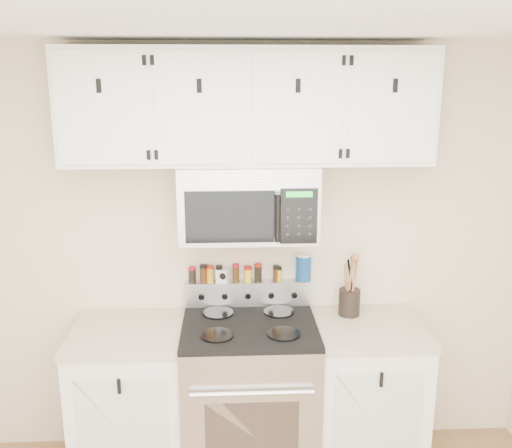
{
  "coord_description": "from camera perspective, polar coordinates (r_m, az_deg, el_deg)",
  "views": [
    {
      "loc": [
        -0.11,
        -1.55,
        2.31
      ],
      "look_at": [
        0.04,
        1.45,
        1.53
      ],
      "focal_mm": 40.0,
      "sensor_mm": 36.0,
      "label": 1
    }
  ],
  "objects": [
    {
      "name": "spice_jar_0",
      "position": [
        3.47,
        -6.4,
        -5.05
      ],
      "size": [
        0.05,
        0.05,
        0.1
      ],
      "color": "black",
      "rests_on": "range"
    },
    {
      "name": "spice_jar_6",
      "position": [
        3.46,
        0.21,
        -4.87
      ],
      "size": [
        0.05,
        0.05,
        0.11
      ],
      "color": "black",
      "rests_on": "range"
    },
    {
      "name": "utensil_crock",
      "position": [
        3.47,
        9.32,
        -7.51
      ],
      "size": [
        0.13,
        0.13,
        0.37
      ],
      "color": "black",
      "rests_on": "base_cabinet_right"
    },
    {
      "name": "spice_jar_5",
      "position": [
        3.46,
        -0.82,
        -5.01
      ],
      "size": [
        0.05,
        0.05,
        0.09
      ],
      "color": "yellow",
      "rests_on": "range"
    },
    {
      "name": "spice_jar_9",
      "position": [
        3.47,
        2.27,
        -4.99
      ],
      "size": [
        0.04,
        0.04,
        0.09
      ],
      "color": "gold",
      "rests_on": "range"
    },
    {
      "name": "upper_cabinets",
      "position": [
        3.14,
        -0.83,
        11.68
      ],
      "size": [
        2.0,
        0.35,
        0.62
      ],
      "color": "white",
      "rests_on": "back_wall"
    },
    {
      "name": "spice_jar_4",
      "position": [
        3.46,
        -2.04,
        -4.9
      ],
      "size": [
        0.04,
        0.04,
        0.11
      ],
      "color": "#40260F",
      "rests_on": "range"
    },
    {
      "name": "spice_jar_7",
      "position": [
        3.47,
        2.03,
        -4.98
      ],
      "size": [
        0.04,
        0.04,
        0.09
      ],
      "color": "black",
      "rests_on": "range"
    },
    {
      "name": "kitchen_timer",
      "position": [
        3.46,
        -3.34,
        -5.16
      ],
      "size": [
        0.09,
        0.08,
        0.08
      ],
      "primitive_type": "cube",
      "rotation": [
        0.0,
        0.0,
        -0.41
      ],
      "color": "white",
      "rests_on": "range"
    },
    {
      "name": "spice_jar_2",
      "position": [
        3.46,
        -4.62,
        -4.99
      ],
      "size": [
        0.04,
        0.04,
        0.1
      ],
      "color": "orange",
      "rests_on": "range"
    },
    {
      "name": "microwave",
      "position": [
        3.18,
        -0.77,
        2.25
      ],
      "size": [
        0.76,
        0.44,
        0.42
      ],
      "color": "#9E9EA3",
      "rests_on": "back_wall"
    },
    {
      "name": "base_cabinet_right",
      "position": [
        3.61,
        10.83,
        -16.46
      ],
      "size": [
        0.64,
        0.62,
        0.92
      ],
      "color": "white",
      "rests_on": "floor"
    },
    {
      "name": "spice_jar_3",
      "position": [
        3.46,
        -3.7,
        -4.98
      ],
      "size": [
        0.04,
        0.04,
        0.1
      ],
      "color": "black",
      "rests_on": "range"
    },
    {
      "name": "ceiling",
      "position": [
        1.57,
        1.27,
        21.38
      ],
      "size": [
        3.5,
        3.5,
        0.01
      ],
      "primitive_type": "cube",
      "color": "white",
      "rests_on": "back_wall"
    },
    {
      "name": "base_cabinet_left",
      "position": [
        3.57,
        -12.29,
        -16.94
      ],
      "size": [
        0.64,
        0.62,
        0.92
      ],
      "color": "white",
      "rests_on": "floor"
    },
    {
      "name": "range",
      "position": [
        3.49,
        -0.64,
        -16.86
      ],
      "size": [
        0.76,
        0.65,
        1.1
      ],
      "color": "#B7B7BA",
      "rests_on": "floor"
    },
    {
      "name": "back_wall",
      "position": [
        3.46,
        -0.87,
        -3.22
      ],
      "size": [
        3.5,
        0.01,
        2.5
      ],
      "primitive_type": "cube",
      "color": "beige",
      "rests_on": "floor"
    },
    {
      "name": "spice_jar_8",
      "position": [
        3.47,
        2.05,
        -4.94
      ],
      "size": [
        0.04,
        0.04,
        0.1
      ],
      "color": "#40240F",
      "rests_on": "range"
    },
    {
      "name": "salt_canister",
      "position": [
        3.48,
        4.77,
        -4.33
      ],
      "size": [
        0.09,
        0.09,
        0.17
      ],
      "color": "navy",
      "rests_on": "range"
    },
    {
      "name": "spice_jar_1",
      "position": [
        3.46,
        -5.26,
        -4.95
      ],
      "size": [
        0.05,
        0.05,
        0.11
      ],
      "color": "#442210",
      "rests_on": "range"
    }
  ]
}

